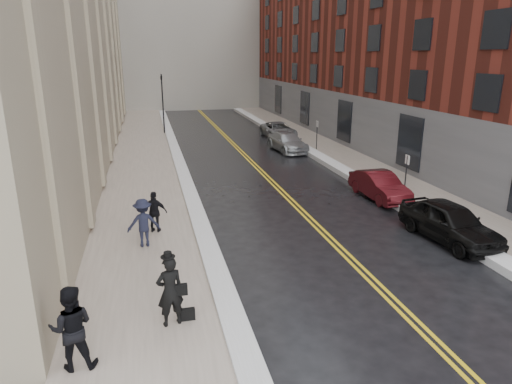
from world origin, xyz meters
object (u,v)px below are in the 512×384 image
car_black (450,222)px  pedestrian_b (143,223)px  car_silver_far (279,130)px  pedestrian_a (72,328)px  car_maroon (379,186)px  pedestrian_main (170,291)px  pedestrian_c (155,212)px  car_silver_near (287,142)px

car_black → pedestrian_b: 11.36m
car_black → car_silver_far: size_ratio=0.93×
car_black → car_silver_far: (-0.05, 22.99, -0.09)m
pedestrian_a → pedestrian_b: pedestrian_a is taller
car_maroon → pedestrian_a: 16.28m
car_black → car_maroon: size_ratio=1.10×
pedestrian_main → pedestrian_a: pedestrian_a is taller
car_black → pedestrian_main: 11.13m
pedestrian_a → pedestrian_b: 6.69m
car_silver_far → pedestrian_main: 28.50m
car_silver_far → pedestrian_main: size_ratio=2.52×
pedestrian_b → pedestrian_c: bearing=-112.8°
car_silver_far → pedestrian_c: (-10.73, -19.86, 0.30)m
car_black → car_silver_far: bearing=84.3°
car_silver_far → pedestrian_c: 22.58m
pedestrian_main → pedestrian_c: bearing=-102.0°
pedestrian_c → car_black: bearing=178.9°
car_silver_near → pedestrian_a: 25.18m
car_silver_far → car_black: bearing=-92.0°
car_silver_near → pedestrian_main: 23.16m
car_maroon → car_silver_near: bearing=92.6°
car_silver_far → pedestrian_a: size_ratio=2.42×
pedestrian_main → pedestrian_b: pedestrian_main is taller
car_black → pedestrian_c: size_ratio=2.71×
car_silver_far → pedestrian_a: pedestrian_a is taller
pedestrian_main → pedestrian_c: 6.63m
car_silver_far → car_silver_near: bearing=-101.6°
pedestrian_main → pedestrian_a: (-2.16, -1.19, 0.04)m
car_maroon → pedestrian_b: pedestrian_b is taller
car_silver_near → pedestrian_b: 18.79m
pedestrian_c → pedestrian_main: bearing=107.0°
car_maroon → pedestrian_b: bearing=-164.0°
car_silver_far → pedestrian_a: 30.45m
car_silver_near → pedestrian_c: 17.47m
pedestrian_c → car_maroon: bearing=-152.8°
pedestrian_b → car_maroon: bearing=-166.7°
car_black → pedestrian_a: (-12.73, -4.69, 0.38)m
car_maroon → pedestrian_b: (-11.21, -3.62, 0.38)m
pedestrian_main → pedestrian_a: 2.47m
car_maroon → pedestrian_main: size_ratio=2.13×
car_silver_far → pedestrian_b: 23.94m
car_black → pedestrian_main: pedestrian_main is taller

